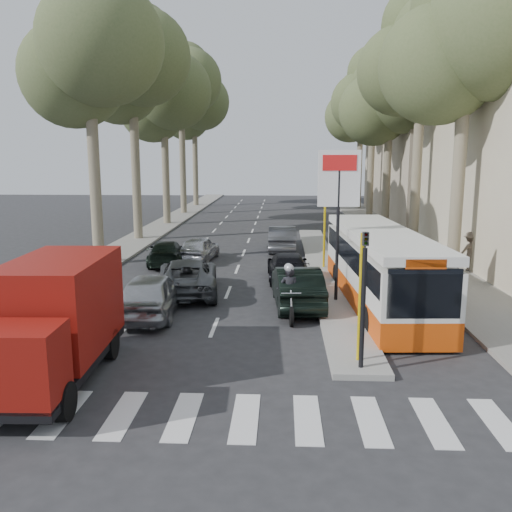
{
  "coord_description": "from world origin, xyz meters",
  "views": [
    {
      "loc": [
        1.23,
        -14.5,
        5.4
      ],
      "look_at": [
        0.25,
        5.92,
        1.6
      ],
      "focal_mm": 38.0,
      "sensor_mm": 36.0,
      "label": 1
    }
  ],
  "objects": [
    {
      "name": "sidewalk_right",
      "position": [
        8.6,
        25.0,
        0.06
      ],
      "size": [
        3.2,
        70.0,
        0.12
      ],
      "primitive_type": "cube",
      "color": "gray",
      "rests_on": "ground"
    },
    {
      "name": "tree_r_e",
      "position": [
        9.23,
        42.11,
        10.38
      ],
      "size": [
        7.4,
        7.2,
        14.1
      ],
      "color": "#6B604C",
      "rests_on": "ground"
    },
    {
      "name": "queue_car_b",
      "position": [
        1.51,
        8.75,
        0.62
      ],
      "size": [
        1.94,
        4.35,
        1.24
      ],
      "primitive_type": "imported",
      "rotation": [
        0.0,
        0.0,
        3.19
      ],
      "color": "black",
      "rests_on": "ground"
    },
    {
      "name": "pedestrian_near",
      "position": [
        7.2,
        4.23,
        1.1
      ],
      "size": [
        0.94,
        1.28,
        1.96
      ],
      "primitive_type": "imported",
      "rotation": [
        0.0,
        0.0,
        1.94
      ],
      "color": "#392E46",
      "rests_on": "sidewalk_right"
    },
    {
      "name": "motorcycle",
      "position": [
        1.48,
        3.22,
        0.86
      ],
      "size": [
        0.83,
        2.22,
        1.89
      ],
      "rotation": [
        0.0,
        0.0,
        0.08
      ],
      "color": "black",
      "rests_on": "ground"
    },
    {
      "name": "pedestrian_far",
      "position": [
        10.0,
        10.73,
        1.03
      ],
      "size": [
        1.26,
        0.78,
        1.81
      ],
      "primitive_type": "imported",
      "rotation": [
        0.0,
        0.0,
        3.37
      ],
      "color": "#6E6052",
      "rests_on": "sidewalk_right"
    },
    {
      "name": "billboard",
      "position": [
        3.25,
        5.0,
        3.7
      ],
      "size": [
        1.5,
        12.1,
        5.6
      ],
      "color": "yellow",
      "rests_on": "ground"
    },
    {
      "name": "queue_car_a",
      "position": [
        -2.49,
        6.23,
        0.7
      ],
      "size": [
        2.97,
        5.29,
        1.4
      ],
      "primitive_type": "imported",
      "rotation": [
        0.0,
        0.0,
        3.28
      ],
      "color": "#43474A",
      "rests_on": "ground"
    },
    {
      "name": "tree_l_b",
      "position": [
        -7.97,
        20.11,
        11.07
      ],
      "size": [
        7.4,
        7.2,
        14.88
      ],
      "color": "#6B604C",
      "rests_on": "ground"
    },
    {
      "name": "traffic_island",
      "position": [
        3.25,
        11.0,
        0.08
      ],
      "size": [
        1.5,
        26.0,
        0.16
      ],
      "primitive_type": "cube",
      "color": "gray",
      "rests_on": "ground"
    },
    {
      "name": "tree_l_d",
      "position": [
        -7.87,
        36.11,
        11.76
      ],
      "size": [
        7.4,
        7.2,
        15.66
      ],
      "color": "#6B604C",
      "rests_on": "ground"
    },
    {
      "name": "queue_car_c",
      "position": [
        -3.06,
        13.0,
        0.65
      ],
      "size": [
        1.97,
        3.97,
        1.3
      ],
      "primitive_type": "imported",
      "rotation": [
        0.0,
        0.0,
        3.02
      ],
      "color": "#B0B3B9",
      "rests_on": "ground"
    },
    {
      "name": "building_far",
      "position": [
        15.5,
        34.0,
        8.0
      ],
      "size": [
        11.0,
        20.0,
        16.0
      ],
      "primitive_type": "cube",
      "color": "#B7A88E",
      "rests_on": "ground"
    },
    {
      "name": "traffic_light_island",
      "position": [
        3.25,
        -1.5,
        2.49
      ],
      "size": [
        0.16,
        0.41,
        3.6
      ],
      "color": "black",
      "rests_on": "ground"
    },
    {
      "name": "tree_l_a",
      "position": [
        -7.87,
        12.11,
        10.38
      ],
      "size": [
        7.4,
        7.2,
        14.1
      ],
      "color": "#6B604C",
      "rests_on": "ground"
    },
    {
      "name": "queue_car_d",
      "position": [
        1.26,
        16.24,
        0.72
      ],
      "size": [
        1.54,
        4.36,
        1.43
      ],
      "primitive_type": "imported",
      "rotation": [
        0.0,
        0.0,
        3.15
      ],
      "color": "#4B4C52",
      "rests_on": "ground"
    },
    {
      "name": "tree_l_e",
      "position": [
        -7.97,
        44.11,
        10.73
      ],
      "size": [
        7.4,
        7.2,
        14.49
      ],
      "color": "#6B604C",
      "rests_on": "ground"
    },
    {
      "name": "red_truck",
      "position": [
        -4.21,
        -2.32,
        1.55
      ],
      "size": [
        2.29,
        5.56,
        2.92
      ],
      "rotation": [
        0.0,
        0.0,
        0.04
      ],
      "color": "black",
      "rests_on": "ground"
    },
    {
      "name": "tree_r_c",
      "position": [
        9.03,
        26.11,
        9.69
      ],
      "size": [
        7.4,
        7.2,
        13.32
      ],
      "color": "#6B604C",
      "rests_on": "ground"
    },
    {
      "name": "median_left",
      "position": [
        -8.0,
        28.0,
        0.06
      ],
      "size": [
        2.4,
        64.0,
        0.12
      ],
      "primitive_type": "cube",
      "color": "gray",
      "rests_on": "ground"
    },
    {
      "name": "tree_r_d",
      "position": [
        9.13,
        34.11,
        11.07
      ],
      "size": [
        7.4,
        7.2,
        14.88
      ],
      "color": "#6B604C",
      "rests_on": "ground"
    },
    {
      "name": "dark_hatchback",
      "position": [
        1.8,
        4.56,
        0.74
      ],
      "size": [
        1.94,
        4.63,
        1.49
      ],
      "primitive_type": "imported",
      "rotation": [
        0.0,
        0.0,
        3.22
      ],
      "color": "black",
      "rests_on": "ground"
    },
    {
      "name": "ground",
      "position": [
        0.0,
        0.0,
        0.0
      ],
      "size": [
        120.0,
        120.0,
        0.0
      ],
      "primitive_type": "plane",
      "color": "#28282B",
      "rests_on": "ground"
    },
    {
      "name": "silver_hatchback",
      "position": [
        -3.2,
        3.17,
        0.76
      ],
      "size": [
        1.97,
        4.53,
        1.52
      ],
      "primitive_type": "imported",
      "rotation": [
        0.0,
        0.0,
        3.18
      ],
      "color": "#A4A7AC",
      "rests_on": "ground"
    },
    {
      "name": "tree_r_b",
      "position": [
        9.23,
        18.11,
        11.42
      ],
      "size": [
        7.4,
        7.2,
        15.27
      ],
      "color": "#6B604C",
      "rests_on": "ground"
    },
    {
      "name": "city_bus",
      "position": [
        4.8,
        5.03,
        1.46
      ],
      "size": [
        2.84,
        10.63,
        2.77
      ],
      "rotation": [
        0.0,
        0.0,
        0.05
      ],
      "color": "#DB480C",
      "rests_on": "ground"
    },
    {
      "name": "queue_car_e",
      "position": [
        -4.53,
        11.94,
        0.6
      ],
      "size": [
        2.18,
        4.32,
        1.2
      ],
      "primitive_type": "imported",
      "rotation": [
        0.0,
        0.0,
        3.26
      ],
      "color": "black",
      "rests_on": "ground"
    },
    {
      "name": "tree_l_c",
      "position": [
        -7.77,
        28.11,
        10.04
      ],
      "size": [
        7.4,
        7.2,
        13.71
      ],
      "color": "#6B604C",
      "rests_on": "ground"
    },
    {
      "name": "tree_r_a",
      "position": [
        9.13,
        10.11,
        10.38
      ],
      "size": [
        7.4,
        7.2,
        14.1
      ],
      "color": "#6B604C",
      "rests_on": "ground"
    }
  ]
}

